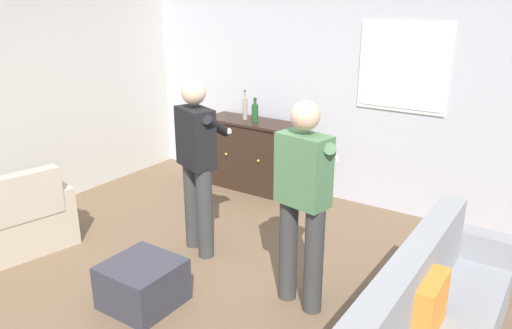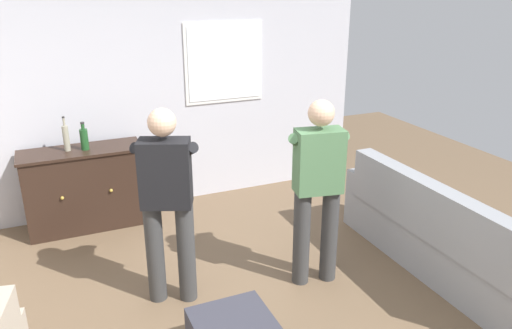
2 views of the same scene
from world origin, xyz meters
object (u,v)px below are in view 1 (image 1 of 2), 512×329
(armchair, at_px, (22,222))
(sideboard_cabinet, at_px, (252,155))
(bottle_liquor_amber, at_px, (245,108))
(person_standing_right, at_px, (304,197))
(ottoman, at_px, (143,284))
(person_standing_left, at_px, (197,160))
(bottle_wine_green, at_px, (255,112))

(armchair, xyz_separation_m, sideboard_cabinet, (0.95, 2.62, 0.16))
(bottle_liquor_amber, relative_size, person_standing_right, 0.22)
(ottoman, relative_size, person_standing_left, 0.33)
(bottle_wine_green, height_order, person_standing_left, person_standing_left)
(person_standing_left, height_order, person_standing_right, same)
(ottoman, bearing_deg, sideboard_cabinet, 105.20)
(person_standing_left, bearing_deg, ottoman, -78.56)
(armchair, relative_size, ottoman, 1.79)
(armchair, relative_size, person_standing_right, 0.59)
(armchair, bearing_deg, person_standing_left, 32.61)
(sideboard_cabinet, xyz_separation_m, bottle_wine_green, (0.05, -0.02, 0.57))
(person_standing_left, distance_m, person_standing_right, 1.27)
(person_standing_right, bearing_deg, bottle_wine_green, 132.25)
(person_standing_right, bearing_deg, bottle_liquor_amber, 134.53)
(armchair, relative_size, bottle_liquor_amber, 2.69)
(sideboard_cabinet, xyz_separation_m, person_standing_right, (1.77, -1.91, 0.49))
(sideboard_cabinet, relative_size, bottle_wine_green, 4.24)
(armchair, distance_m, sideboard_cabinet, 2.79)
(sideboard_cabinet, xyz_separation_m, bottle_liquor_amber, (-0.12, 0.01, 0.59))
(bottle_wine_green, xyz_separation_m, person_standing_right, (1.72, -1.89, -0.08))
(sideboard_cabinet, height_order, person_standing_right, person_standing_right)
(bottle_liquor_amber, bearing_deg, sideboard_cabinet, -5.24)
(armchair, height_order, person_standing_right, person_standing_right)
(sideboard_cabinet, bearing_deg, bottle_liquor_amber, 174.76)
(bottle_liquor_amber, distance_m, person_standing_left, 1.81)
(ottoman, bearing_deg, person_standing_right, 34.41)
(sideboard_cabinet, distance_m, ottoman, 2.74)
(bottle_wine_green, bearing_deg, ottoman, -75.78)
(ottoman, xyz_separation_m, person_standing_right, (1.06, 0.72, 0.75))
(armchair, distance_m, bottle_liquor_amber, 2.86)
(armchair, xyz_separation_m, person_standing_left, (1.47, 0.94, 0.65))
(armchair, relative_size, person_standing_left, 0.59)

